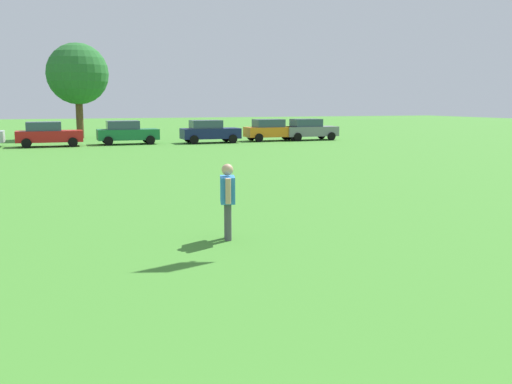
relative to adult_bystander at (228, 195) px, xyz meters
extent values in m
plane|color=#42842D|center=(-2.85, 18.44, -1.00)|extent=(160.00, 160.00, 0.00)
cylinder|color=#4C4C51|center=(-0.03, -0.12, -0.59)|extent=(0.15, 0.15, 0.82)
cylinder|color=#4C4C51|center=(0.03, 0.12, -0.59)|extent=(0.15, 0.15, 0.82)
cube|color=#337FCC|center=(0.00, 0.00, 0.12)|extent=(0.43, 0.61, 0.58)
cylinder|color=tan|center=(-0.08, -0.33, 0.13)|extent=(0.12, 0.12, 0.55)
cylinder|color=tan|center=(0.08, 0.33, 0.13)|extent=(0.12, 0.12, 0.55)
sphere|color=tan|center=(0.00, 0.00, 0.55)|extent=(0.26, 0.26, 0.26)
cube|color=red|center=(-3.79, 29.58, -0.30)|extent=(4.30, 1.80, 0.76)
cube|color=#334756|center=(-4.13, 29.58, 0.38)|extent=(2.24, 1.58, 0.60)
cylinder|color=black|center=(-2.33, 30.48, -0.68)|extent=(0.64, 0.22, 0.64)
cylinder|color=black|center=(-2.33, 28.68, -0.68)|extent=(0.64, 0.22, 0.64)
cylinder|color=black|center=(-5.25, 30.48, -0.68)|extent=(0.64, 0.22, 0.64)
cylinder|color=black|center=(-5.25, 28.68, -0.68)|extent=(0.64, 0.22, 0.64)
cube|color=#196B38|center=(1.52, 30.06, -0.30)|extent=(4.30, 1.80, 0.76)
cube|color=#334756|center=(1.18, 30.06, 0.38)|extent=(2.24, 1.58, 0.60)
cylinder|color=black|center=(2.98, 30.96, -0.68)|extent=(0.64, 0.22, 0.64)
cylinder|color=black|center=(2.98, 29.16, -0.68)|extent=(0.64, 0.22, 0.64)
cylinder|color=black|center=(0.06, 30.96, -0.68)|extent=(0.64, 0.22, 0.64)
cylinder|color=black|center=(0.06, 29.16, -0.68)|extent=(0.64, 0.22, 0.64)
cube|color=#141E4C|center=(7.47, 29.37, -0.30)|extent=(4.30, 1.80, 0.76)
cube|color=#334756|center=(7.13, 29.37, 0.38)|extent=(2.24, 1.58, 0.60)
cylinder|color=black|center=(8.94, 30.27, -0.68)|extent=(0.64, 0.22, 0.64)
cylinder|color=black|center=(8.94, 28.47, -0.68)|extent=(0.64, 0.22, 0.64)
cylinder|color=black|center=(6.01, 30.27, -0.68)|extent=(0.64, 0.22, 0.64)
cylinder|color=black|center=(6.01, 28.47, -0.68)|extent=(0.64, 0.22, 0.64)
cube|color=orange|center=(12.66, 29.98, -0.30)|extent=(4.30, 1.80, 0.76)
cube|color=#334756|center=(12.32, 29.98, 0.38)|extent=(2.24, 1.58, 0.60)
cylinder|color=black|center=(14.12, 30.88, -0.68)|extent=(0.64, 0.22, 0.64)
cylinder|color=black|center=(14.12, 29.08, -0.68)|extent=(0.64, 0.22, 0.64)
cylinder|color=black|center=(11.20, 30.88, -0.68)|extent=(0.64, 0.22, 0.64)
cylinder|color=black|center=(11.20, 29.08, -0.68)|extent=(0.64, 0.22, 0.64)
cube|color=slate|center=(15.81, 29.84, -0.30)|extent=(4.30, 1.80, 0.76)
cube|color=#334756|center=(15.47, 29.84, 0.38)|extent=(2.24, 1.58, 0.60)
cylinder|color=black|center=(17.27, 30.74, -0.68)|extent=(0.64, 0.22, 0.64)
cylinder|color=black|center=(17.27, 28.94, -0.68)|extent=(0.64, 0.22, 0.64)
cylinder|color=black|center=(14.35, 30.74, -0.68)|extent=(0.64, 0.22, 0.64)
cylinder|color=black|center=(14.35, 28.94, -0.68)|extent=(0.64, 0.22, 0.64)
cylinder|color=brown|center=(-1.40, 38.26, 0.60)|extent=(0.59, 0.59, 3.18)
sphere|color=#286B2D|center=(-1.40, 38.26, 4.32)|extent=(5.02, 5.02, 5.02)
camera|label=1|loc=(-3.52, -11.81, 2.01)|focal=40.01mm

